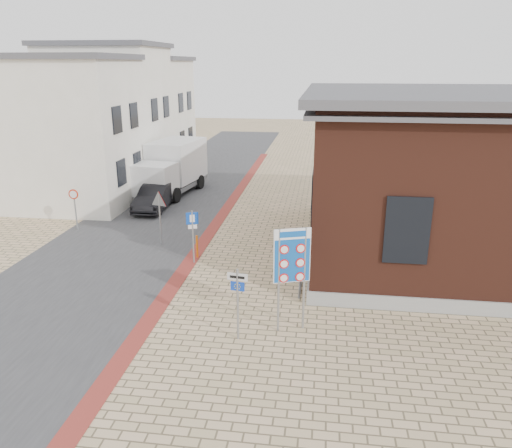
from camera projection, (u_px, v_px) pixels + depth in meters
The scene contains 16 objects.
ground at pixel (216, 313), 16.39m from camera, with size 120.00×120.00×0.00m, color tan.
road_strip at pixel (180, 194), 31.23m from camera, with size 7.00×60.00×0.02m, color #38383A.
curb_strip at pixel (219, 220), 26.07m from camera, with size 0.60×40.00×0.02m, color maroon.
brick_building at pixel (461, 172), 20.75m from camera, with size 13.00×13.00×6.80m.
townhouse_near at pixel (67, 132), 27.84m from camera, with size 7.40×6.40×8.30m.
townhouse_mid at pixel (110, 114), 33.37m from camera, with size 7.40×6.40×9.10m.
townhouse_far at pixel (142, 112), 39.15m from camera, with size 7.40×6.40×8.30m.
bike_rack at pixel (300, 282), 18.04m from camera, with size 0.08×1.80×0.60m.
sedan at pixel (155, 197), 27.84m from camera, with size 1.45×4.15×1.37m, color black.
box_truck at pixel (171, 167), 30.94m from camera, with size 3.34×6.42×3.20m.
border_sign at pixel (292, 258), 14.65m from camera, with size 1.07×0.41×3.27m.
essen_sign at pixel (238, 294), 14.39m from camera, with size 0.60×0.12×2.24m.
parking_sign at pixel (193, 228), 20.01m from camera, with size 0.47×0.21×2.23m.
yield_sign at pixel (159, 205), 21.96m from camera, with size 0.84×0.32×2.43m.
speed_sign at pixel (75, 204), 24.01m from camera, with size 0.49×0.07×2.08m.
bollard at pixel (197, 247), 20.87m from camera, with size 0.09×0.09×0.99m, color orange.
Camera 1 is at (3.30, -14.38, 7.81)m, focal length 35.00 mm.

